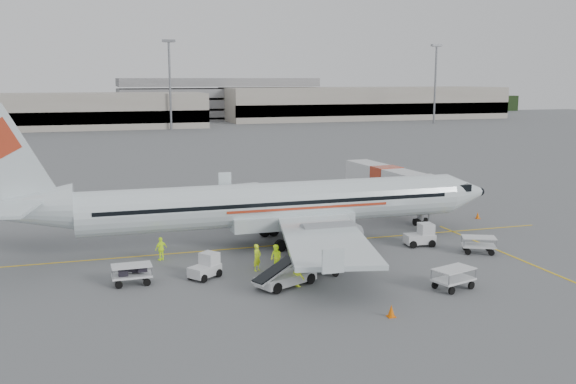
% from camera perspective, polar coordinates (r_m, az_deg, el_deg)
% --- Properties ---
extents(ground, '(360.00, 360.00, 0.00)m').
position_cam_1_polar(ground, '(50.41, 0.68, -4.64)').
color(ground, '#56595B').
extents(stripe_lead, '(44.00, 0.20, 0.01)m').
position_cam_1_polar(stripe_lead, '(50.41, 0.68, -4.63)').
color(stripe_lead, yellow).
rests_on(stripe_lead, ground).
extents(stripe_cross, '(0.20, 20.00, 0.01)m').
position_cam_1_polar(stripe_cross, '(49.80, 19.24, -5.39)').
color(stripe_cross, yellow).
rests_on(stripe_cross, ground).
extents(terminal_east, '(90.00, 26.00, 10.00)m').
position_cam_1_polar(terminal_east, '(209.57, 6.76, 7.86)').
color(terminal_east, gray).
rests_on(terminal_east, ground).
extents(parking_garage, '(62.00, 24.00, 14.00)m').
position_cam_1_polar(parking_garage, '(210.31, -6.34, 8.42)').
color(parking_garage, slate).
rests_on(parking_garage, ground).
extents(treeline, '(300.00, 3.00, 6.00)m').
position_cam_1_polar(treeline, '(222.11, -13.47, 7.26)').
color(treeline, black).
rests_on(treeline, ground).
extents(mast_center, '(3.20, 1.20, 22.00)m').
position_cam_1_polar(mast_center, '(165.61, -10.45, 9.28)').
color(mast_center, slate).
rests_on(mast_center, ground).
extents(mast_east, '(3.20, 1.20, 22.00)m').
position_cam_1_polar(mast_east, '(189.89, 12.95, 9.27)').
color(mast_east, slate).
rests_on(mast_east, ground).
extents(aircraft, '(39.79, 31.30, 10.91)m').
position_cam_1_polar(aircraft, '(49.47, -1.03, 1.53)').
color(aircraft, silver).
rests_on(aircraft, ground).
extents(jet_bridge, '(4.32, 17.07, 4.43)m').
position_cam_1_polar(jet_bridge, '(62.65, 8.72, 0.23)').
color(jet_bridge, silver).
rests_on(jet_bridge, ground).
extents(belt_loader, '(5.51, 3.93, 2.80)m').
position_cam_1_polar(belt_loader, '(40.11, -0.20, -6.43)').
color(belt_loader, silver).
rests_on(belt_loader, ground).
extents(tug_fore, '(2.37, 1.50, 1.74)m').
position_cam_1_polar(tug_fore, '(50.72, 11.62, -3.74)').
color(tug_fore, silver).
rests_on(tug_fore, ground).
extents(tug_mid, '(2.53, 2.16, 1.70)m').
position_cam_1_polar(tug_mid, '(46.17, 5.37, -4.97)').
color(tug_mid, silver).
rests_on(tug_mid, ground).
extents(tug_aft, '(2.38, 2.21, 1.61)m').
position_cam_1_polar(tug_aft, '(42.12, -7.43, -6.56)').
color(tug_aft, silver).
rests_on(tug_aft, ground).
extents(cart_loaded_a, '(2.25, 1.35, 1.17)m').
position_cam_1_polar(cart_loaded_a, '(42.45, 2.97, -6.67)').
color(cart_loaded_a, silver).
rests_on(cart_loaded_a, ground).
extents(cart_loaded_b, '(2.49, 1.50, 1.28)m').
position_cam_1_polar(cart_loaded_b, '(41.79, -13.71, -7.14)').
color(cart_loaded_b, silver).
rests_on(cart_loaded_b, ground).
extents(cart_empty_a, '(2.89, 2.20, 1.33)m').
position_cam_1_polar(cart_empty_a, '(41.03, 14.50, -7.46)').
color(cart_empty_a, silver).
rests_on(cart_empty_a, ground).
extents(cart_empty_b, '(2.78, 2.29, 1.26)m').
position_cam_1_polar(cart_empty_b, '(49.72, 16.57, -4.52)').
color(cart_empty_b, silver).
rests_on(cart_empty_b, ground).
extents(cone_nose, '(0.39, 0.39, 0.63)m').
position_cam_1_polar(cone_nose, '(61.90, 16.51, -1.99)').
color(cone_nose, '#EB5F03').
rests_on(cone_nose, ground).
extents(cone_port, '(0.38, 0.38, 0.63)m').
position_cam_1_polar(cone_port, '(60.76, -5.87, -1.84)').
color(cone_port, '#EB5F03').
rests_on(cone_port, ground).
extents(cone_stbd, '(0.43, 0.43, 0.71)m').
position_cam_1_polar(cone_stbd, '(35.85, 9.16, -10.37)').
color(cone_stbd, '#EB5F03').
rests_on(cone_stbd, ground).
extents(crew_a, '(0.79, 0.75, 1.83)m').
position_cam_1_polar(crew_a, '(43.39, -2.76, -5.83)').
color(crew_a, '#C4EA1A').
rests_on(crew_a, ground).
extents(crew_b, '(0.99, 1.08, 1.79)m').
position_cam_1_polar(crew_b, '(43.35, -1.07, -5.87)').
color(crew_b, '#C4EA1A').
rests_on(crew_b, ground).
extents(crew_c, '(0.93, 1.18, 1.60)m').
position_cam_1_polar(crew_c, '(40.15, 0.92, -7.32)').
color(crew_c, '#C4EA1A').
rests_on(crew_c, ground).
extents(crew_d, '(1.06, 0.86, 1.69)m').
position_cam_1_polar(crew_d, '(46.66, -11.21, -4.97)').
color(crew_d, '#C4EA1A').
rests_on(crew_d, ground).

